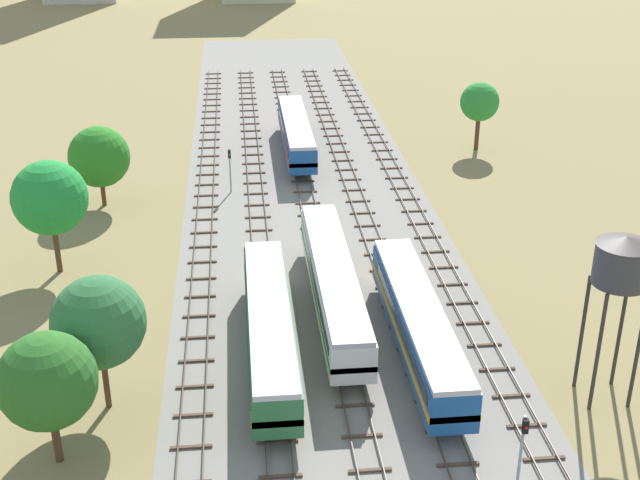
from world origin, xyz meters
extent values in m
plane|color=olive|center=(0.00, 56.00, 0.00)|extent=(480.00, 480.00, 0.00)
cube|color=gray|center=(0.00, 56.00, 0.00)|extent=(23.63, 176.00, 0.01)
cube|color=#47382D|center=(-10.53, 57.00, 0.22)|extent=(0.07, 126.00, 0.15)
cube|color=#47382D|center=(-9.10, 57.00, 0.22)|extent=(0.07, 126.00, 0.15)
cube|color=brown|center=(-9.81, 28.50, 0.07)|extent=(2.40, 0.22, 0.14)
cube|color=brown|center=(-9.81, 31.50, 0.07)|extent=(2.40, 0.22, 0.14)
cube|color=brown|center=(-9.81, 34.50, 0.07)|extent=(2.40, 0.22, 0.14)
cube|color=brown|center=(-9.81, 37.50, 0.07)|extent=(2.40, 0.22, 0.14)
cube|color=brown|center=(-9.81, 40.50, 0.07)|extent=(2.40, 0.22, 0.14)
cube|color=brown|center=(-9.81, 43.50, 0.07)|extent=(2.40, 0.22, 0.14)
cube|color=brown|center=(-9.81, 46.50, 0.07)|extent=(2.40, 0.22, 0.14)
cube|color=brown|center=(-9.81, 49.50, 0.07)|extent=(2.40, 0.22, 0.14)
cube|color=brown|center=(-9.81, 52.50, 0.07)|extent=(2.40, 0.22, 0.14)
cube|color=brown|center=(-9.81, 55.50, 0.07)|extent=(2.40, 0.22, 0.14)
cube|color=brown|center=(-9.81, 58.50, 0.07)|extent=(2.40, 0.22, 0.14)
cube|color=brown|center=(-9.81, 61.50, 0.07)|extent=(2.40, 0.22, 0.14)
cube|color=brown|center=(-9.81, 64.50, 0.07)|extent=(2.40, 0.22, 0.14)
cube|color=brown|center=(-9.81, 67.50, 0.07)|extent=(2.40, 0.22, 0.14)
cube|color=brown|center=(-9.81, 70.50, 0.07)|extent=(2.40, 0.22, 0.14)
cube|color=brown|center=(-9.81, 73.50, 0.07)|extent=(2.40, 0.22, 0.14)
cube|color=brown|center=(-9.81, 76.50, 0.07)|extent=(2.40, 0.22, 0.14)
cube|color=brown|center=(-9.81, 79.50, 0.07)|extent=(2.40, 0.22, 0.14)
cube|color=brown|center=(-9.81, 82.50, 0.07)|extent=(2.40, 0.22, 0.14)
cube|color=brown|center=(-9.81, 85.50, 0.07)|extent=(2.40, 0.22, 0.14)
cube|color=brown|center=(-9.81, 88.50, 0.07)|extent=(2.40, 0.22, 0.14)
cube|color=brown|center=(-9.81, 91.50, 0.07)|extent=(2.40, 0.22, 0.14)
cube|color=brown|center=(-9.81, 94.50, 0.07)|extent=(2.40, 0.22, 0.14)
cube|color=brown|center=(-9.81, 97.50, 0.07)|extent=(2.40, 0.22, 0.14)
cube|color=brown|center=(-9.81, 100.50, 0.07)|extent=(2.40, 0.22, 0.14)
cube|color=brown|center=(-9.81, 103.50, 0.07)|extent=(2.40, 0.22, 0.14)
cube|color=brown|center=(-9.81, 106.50, 0.07)|extent=(2.40, 0.22, 0.14)
cube|color=brown|center=(-9.81, 109.50, 0.07)|extent=(2.40, 0.22, 0.14)
cube|color=brown|center=(-9.81, 112.50, 0.07)|extent=(2.40, 0.22, 0.14)
cube|color=brown|center=(-9.81, 115.50, 0.07)|extent=(2.40, 0.22, 0.14)
cube|color=brown|center=(-9.81, 118.50, 0.07)|extent=(2.40, 0.22, 0.14)
cube|color=#47382D|center=(-5.62, 57.00, 0.22)|extent=(0.07, 126.00, 0.15)
cube|color=#47382D|center=(-4.19, 57.00, 0.22)|extent=(0.07, 126.00, 0.15)
cube|color=brown|center=(-4.91, 25.50, 0.07)|extent=(2.40, 0.22, 0.14)
cube|color=brown|center=(-4.91, 28.50, 0.07)|extent=(2.40, 0.22, 0.14)
cube|color=brown|center=(-4.91, 31.50, 0.07)|extent=(2.40, 0.22, 0.14)
cube|color=brown|center=(-4.91, 34.50, 0.07)|extent=(2.40, 0.22, 0.14)
cube|color=brown|center=(-4.91, 37.50, 0.07)|extent=(2.40, 0.22, 0.14)
cube|color=brown|center=(-4.91, 40.50, 0.07)|extent=(2.40, 0.22, 0.14)
cube|color=brown|center=(-4.91, 43.50, 0.07)|extent=(2.40, 0.22, 0.14)
cube|color=brown|center=(-4.91, 46.50, 0.07)|extent=(2.40, 0.22, 0.14)
cube|color=brown|center=(-4.91, 49.50, 0.07)|extent=(2.40, 0.22, 0.14)
cube|color=brown|center=(-4.91, 52.50, 0.07)|extent=(2.40, 0.22, 0.14)
cube|color=brown|center=(-4.91, 55.50, 0.07)|extent=(2.40, 0.22, 0.14)
cube|color=brown|center=(-4.91, 58.50, 0.07)|extent=(2.40, 0.22, 0.14)
cube|color=brown|center=(-4.91, 61.50, 0.07)|extent=(2.40, 0.22, 0.14)
cube|color=brown|center=(-4.91, 64.50, 0.07)|extent=(2.40, 0.22, 0.14)
cube|color=brown|center=(-4.91, 67.50, 0.07)|extent=(2.40, 0.22, 0.14)
cube|color=brown|center=(-4.91, 70.50, 0.07)|extent=(2.40, 0.22, 0.14)
cube|color=brown|center=(-4.91, 73.50, 0.07)|extent=(2.40, 0.22, 0.14)
cube|color=brown|center=(-4.91, 76.50, 0.07)|extent=(2.40, 0.22, 0.14)
cube|color=brown|center=(-4.91, 79.50, 0.07)|extent=(2.40, 0.22, 0.14)
cube|color=brown|center=(-4.91, 82.50, 0.07)|extent=(2.40, 0.22, 0.14)
cube|color=brown|center=(-4.91, 85.50, 0.07)|extent=(2.40, 0.22, 0.14)
cube|color=brown|center=(-4.91, 88.50, 0.07)|extent=(2.40, 0.22, 0.14)
cube|color=brown|center=(-4.91, 91.50, 0.07)|extent=(2.40, 0.22, 0.14)
cube|color=brown|center=(-4.91, 94.50, 0.07)|extent=(2.40, 0.22, 0.14)
cube|color=brown|center=(-4.91, 97.50, 0.07)|extent=(2.40, 0.22, 0.14)
cube|color=brown|center=(-4.91, 100.50, 0.07)|extent=(2.40, 0.22, 0.14)
cube|color=brown|center=(-4.91, 103.50, 0.07)|extent=(2.40, 0.22, 0.14)
cube|color=brown|center=(-4.91, 106.50, 0.07)|extent=(2.40, 0.22, 0.14)
cube|color=brown|center=(-4.91, 109.50, 0.07)|extent=(2.40, 0.22, 0.14)
cube|color=brown|center=(-4.91, 112.50, 0.07)|extent=(2.40, 0.22, 0.14)
cube|color=brown|center=(-4.91, 115.50, 0.07)|extent=(2.40, 0.22, 0.14)
cube|color=brown|center=(-4.91, 118.50, 0.07)|extent=(2.40, 0.22, 0.14)
cube|color=#47382D|center=(-0.72, 57.00, 0.22)|extent=(0.07, 126.00, 0.15)
cube|color=#47382D|center=(0.72, 57.00, 0.22)|extent=(0.07, 126.00, 0.15)
cube|color=brown|center=(0.00, 25.50, 0.07)|extent=(2.40, 0.22, 0.14)
cube|color=brown|center=(0.00, 28.50, 0.07)|extent=(2.40, 0.22, 0.14)
cube|color=brown|center=(0.00, 31.50, 0.07)|extent=(2.40, 0.22, 0.14)
cube|color=brown|center=(0.00, 34.50, 0.07)|extent=(2.40, 0.22, 0.14)
cube|color=brown|center=(0.00, 37.50, 0.07)|extent=(2.40, 0.22, 0.14)
cube|color=brown|center=(0.00, 40.50, 0.07)|extent=(2.40, 0.22, 0.14)
cube|color=brown|center=(0.00, 43.50, 0.07)|extent=(2.40, 0.22, 0.14)
cube|color=brown|center=(0.00, 46.50, 0.07)|extent=(2.40, 0.22, 0.14)
cube|color=brown|center=(0.00, 49.50, 0.07)|extent=(2.40, 0.22, 0.14)
cube|color=brown|center=(0.00, 52.50, 0.07)|extent=(2.40, 0.22, 0.14)
cube|color=brown|center=(0.00, 55.50, 0.07)|extent=(2.40, 0.22, 0.14)
cube|color=brown|center=(0.00, 58.50, 0.07)|extent=(2.40, 0.22, 0.14)
cube|color=brown|center=(0.00, 61.50, 0.07)|extent=(2.40, 0.22, 0.14)
cube|color=brown|center=(0.00, 64.50, 0.07)|extent=(2.40, 0.22, 0.14)
cube|color=brown|center=(0.00, 67.50, 0.07)|extent=(2.40, 0.22, 0.14)
cube|color=brown|center=(0.00, 70.50, 0.07)|extent=(2.40, 0.22, 0.14)
cube|color=brown|center=(0.00, 73.50, 0.07)|extent=(2.40, 0.22, 0.14)
cube|color=brown|center=(0.00, 76.50, 0.07)|extent=(2.40, 0.22, 0.14)
cube|color=brown|center=(0.00, 79.50, 0.07)|extent=(2.40, 0.22, 0.14)
cube|color=brown|center=(0.00, 82.50, 0.07)|extent=(2.40, 0.22, 0.14)
cube|color=brown|center=(0.00, 85.50, 0.07)|extent=(2.40, 0.22, 0.14)
cube|color=brown|center=(0.00, 88.50, 0.07)|extent=(2.40, 0.22, 0.14)
cube|color=brown|center=(0.00, 91.50, 0.07)|extent=(2.40, 0.22, 0.14)
cube|color=brown|center=(0.00, 94.50, 0.07)|extent=(2.40, 0.22, 0.14)
cube|color=brown|center=(0.00, 97.50, 0.07)|extent=(2.40, 0.22, 0.14)
cube|color=brown|center=(0.00, 100.50, 0.07)|extent=(2.40, 0.22, 0.14)
cube|color=brown|center=(0.00, 103.50, 0.07)|extent=(2.40, 0.22, 0.14)
cube|color=brown|center=(0.00, 106.50, 0.07)|extent=(2.40, 0.22, 0.14)
cube|color=brown|center=(0.00, 109.50, 0.07)|extent=(2.40, 0.22, 0.14)
cube|color=brown|center=(0.00, 112.50, 0.07)|extent=(2.40, 0.22, 0.14)
cube|color=brown|center=(0.00, 115.50, 0.07)|extent=(2.40, 0.22, 0.14)
cube|color=brown|center=(0.00, 118.50, 0.07)|extent=(2.40, 0.22, 0.14)
cube|color=#47382D|center=(4.19, 57.00, 0.22)|extent=(0.07, 126.00, 0.15)
cube|color=#47382D|center=(5.62, 57.00, 0.22)|extent=(0.07, 126.00, 0.15)
cube|color=brown|center=(4.91, 25.50, 0.07)|extent=(2.40, 0.22, 0.14)
cube|color=brown|center=(4.91, 28.50, 0.07)|extent=(2.40, 0.22, 0.14)
cube|color=brown|center=(4.91, 31.50, 0.07)|extent=(2.40, 0.22, 0.14)
cube|color=brown|center=(4.91, 34.50, 0.07)|extent=(2.40, 0.22, 0.14)
cube|color=brown|center=(4.91, 37.50, 0.07)|extent=(2.40, 0.22, 0.14)
cube|color=brown|center=(4.91, 40.50, 0.07)|extent=(2.40, 0.22, 0.14)
cube|color=brown|center=(4.91, 43.50, 0.07)|extent=(2.40, 0.22, 0.14)
cube|color=brown|center=(4.91, 46.50, 0.07)|extent=(2.40, 0.22, 0.14)
cube|color=brown|center=(4.91, 49.50, 0.07)|extent=(2.40, 0.22, 0.14)
cube|color=brown|center=(4.91, 52.50, 0.07)|extent=(2.40, 0.22, 0.14)
cube|color=brown|center=(4.91, 55.50, 0.07)|extent=(2.40, 0.22, 0.14)
cube|color=brown|center=(4.91, 58.50, 0.07)|extent=(2.40, 0.22, 0.14)
cube|color=brown|center=(4.91, 61.50, 0.07)|extent=(2.40, 0.22, 0.14)
cube|color=brown|center=(4.91, 64.50, 0.07)|extent=(2.40, 0.22, 0.14)
cube|color=brown|center=(4.91, 67.50, 0.07)|extent=(2.40, 0.22, 0.14)
cube|color=brown|center=(4.91, 70.50, 0.07)|extent=(2.40, 0.22, 0.14)
cube|color=brown|center=(4.91, 73.50, 0.07)|extent=(2.40, 0.22, 0.14)
cube|color=brown|center=(4.91, 76.50, 0.07)|extent=(2.40, 0.22, 0.14)
cube|color=brown|center=(4.91, 79.50, 0.07)|extent=(2.40, 0.22, 0.14)
cube|color=brown|center=(4.91, 82.50, 0.07)|extent=(2.40, 0.22, 0.14)
cube|color=brown|center=(4.91, 85.50, 0.07)|extent=(2.40, 0.22, 0.14)
cube|color=brown|center=(4.91, 88.50, 0.07)|extent=(2.40, 0.22, 0.14)
cube|color=brown|center=(4.91, 91.50, 0.07)|extent=(2.40, 0.22, 0.14)
cube|color=brown|center=(4.91, 94.50, 0.07)|extent=(2.40, 0.22, 0.14)
cube|color=brown|center=(4.91, 97.50, 0.07)|extent=(2.40, 0.22, 0.14)
cube|color=brown|center=(4.91, 100.50, 0.07)|extent=(2.40, 0.22, 0.14)
cube|color=brown|center=(4.91, 103.50, 0.07)|extent=(2.40, 0.22, 0.14)
cube|color=brown|center=(4.91, 106.50, 0.07)|extent=(2.40, 0.22, 0.14)
cube|color=brown|center=(4.91, 109.50, 0.07)|extent=(2.40, 0.22, 0.14)
cube|color=brown|center=(4.91, 112.50, 0.07)|extent=(2.40, 0.22, 0.14)
cube|color=brown|center=(4.91, 115.50, 0.07)|extent=(2.40, 0.22, 0.14)
cube|color=brown|center=(4.91, 118.50, 0.07)|extent=(2.40, 0.22, 0.14)
cube|color=#47382D|center=(9.10, 57.00, 0.22)|extent=(0.07, 126.00, 0.15)
cube|color=#47382D|center=(10.53, 57.00, 0.22)|extent=(0.07, 126.00, 0.15)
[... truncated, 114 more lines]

